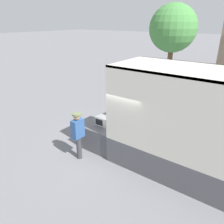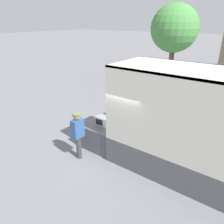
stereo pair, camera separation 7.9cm
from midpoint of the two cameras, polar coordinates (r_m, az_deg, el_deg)
The scene contains 7 objects.
ground_plane at distance 8.72m, azimuth 2.61°, elevation -9.19°, with size 160.00×160.00×0.00m, color slate.
box_truck at distance 7.19m, azimuth 26.87°, elevation -10.24°, with size 6.07×2.12×3.39m.
tailgate_deck at distance 8.83m, azimuth -1.06°, elevation -5.22°, with size 1.38×2.01×0.93m, color #4C4C51.
microwave at distance 8.29m, azimuth -2.59°, elevation -2.31°, with size 0.52×0.39×0.33m.
portable_generator at distance 8.86m, azimuth 1.58°, elevation -0.30°, with size 0.59×0.47×0.55m.
worker_person at distance 7.66m, azimuth -9.19°, elevation -5.01°, with size 0.32×0.44×1.76m.
street_tree at distance 16.78m, azimuth 15.49°, elevation 20.26°, with size 3.30×3.30×5.74m.
Camera 1 is at (4.02, -6.20, 4.64)m, focal length 35.00 mm.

